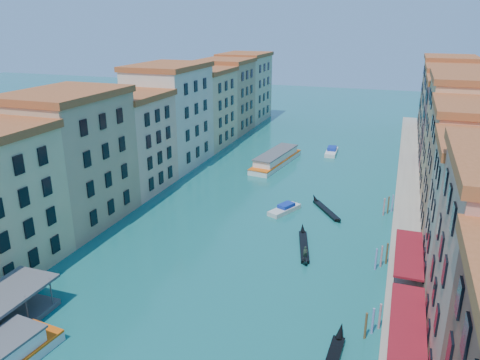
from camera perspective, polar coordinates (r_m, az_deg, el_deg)
name	(u,v)px	position (r m, az deg, el deg)	size (l,w,h in m)	color
left_bank_palazzos	(155,125)	(94.00, -10.28, 6.57)	(12.80, 128.40, 21.00)	beige
right_bank_palazzos	(467,150)	(83.15, 25.92, 3.32)	(12.80, 128.40, 21.00)	brown
quay	(407,198)	(85.24, 19.71, -2.05)	(4.00, 140.00, 1.00)	gray
restaurant_awnings	(407,333)	(46.56, 19.74, -17.14)	(3.20, 44.55, 3.12)	maroon
mooring_poles_right	(375,307)	(52.24, 16.11, -14.62)	(1.44, 54.24, 3.20)	#50391B
vaporetto_far	(276,159)	(100.16, 4.41, 2.60)	(6.87, 19.21, 2.80)	white
gondola_fore	(304,245)	(64.85, 7.79, -7.90)	(3.72, 11.54, 2.33)	black
gondola_far	(326,209)	(77.27, 10.41, -3.52)	(6.87, 9.56, 1.56)	black
motorboat_mid	(285,209)	(76.00, 5.48, -3.52)	(4.42, 6.58, 1.31)	silver
motorboat_far	(332,151)	(110.11, 11.10, 3.46)	(2.59, 7.45, 1.53)	silver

